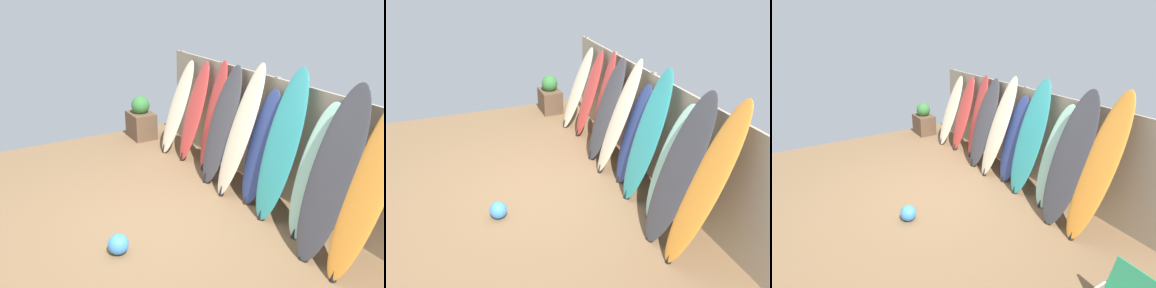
% 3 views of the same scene
% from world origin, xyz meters
% --- Properties ---
extents(ground, '(7.68, 7.68, 0.00)m').
position_xyz_m(ground, '(0.00, 0.00, 0.00)').
color(ground, brown).
extents(fence_back, '(6.08, 0.11, 1.80)m').
position_xyz_m(fence_back, '(-0.00, 2.01, 0.90)').
color(fence_back, tan).
rests_on(fence_back, ground).
extents(surfboard_cream_0, '(0.53, 0.78, 1.73)m').
position_xyz_m(surfboard_cream_0, '(-2.23, 1.56, 0.85)').
color(surfboard_cream_0, beige).
rests_on(surfboard_cream_0, ground).
extents(surfboard_red_1, '(0.51, 0.62, 1.80)m').
position_xyz_m(surfboard_red_1, '(-1.71, 1.62, 0.89)').
color(surfboard_red_1, '#D13D38').
rests_on(surfboard_red_1, ground).
extents(surfboard_red_2, '(0.56, 0.54, 1.90)m').
position_xyz_m(surfboard_red_2, '(-1.16, 1.68, 0.94)').
color(surfboard_red_2, '#D13D38').
rests_on(surfboard_red_2, ground).
extents(surfboard_charcoal_3, '(0.61, 0.76, 1.89)m').
position_xyz_m(surfboard_charcoal_3, '(-0.71, 1.55, 0.93)').
color(surfboard_charcoal_3, '#38383D').
rests_on(surfboard_charcoal_3, ground).
extents(surfboard_cream_4, '(0.56, 0.80, 2.02)m').
position_xyz_m(surfboard_cream_4, '(-0.18, 1.54, 1.00)').
color(surfboard_cream_4, beige).
rests_on(surfboard_cream_4, ground).
extents(surfboard_navy_5, '(0.54, 0.58, 1.70)m').
position_xyz_m(surfboard_navy_5, '(0.21, 1.62, 0.84)').
color(surfboard_navy_5, navy).
rests_on(surfboard_navy_5, ground).
extents(surfboard_teal_6, '(0.59, 0.68, 2.09)m').
position_xyz_m(surfboard_teal_6, '(0.68, 1.58, 1.03)').
color(surfboard_teal_6, teal).
rests_on(surfboard_teal_6, ground).
extents(surfboard_seafoam_7, '(0.58, 0.66, 1.75)m').
position_xyz_m(surfboard_seafoam_7, '(1.26, 1.64, 0.86)').
color(surfboard_seafoam_7, '#9ED6BC').
rests_on(surfboard_seafoam_7, ground).
extents(surfboard_charcoal_8, '(0.64, 0.85, 2.07)m').
position_xyz_m(surfboard_charcoal_8, '(1.65, 1.49, 1.03)').
color(surfboard_charcoal_8, '#38383D').
rests_on(surfboard_charcoal_8, ground).
extents(surfboard_orange_9, '(0.51, 0.87, 2.15)m').
position_xyz_m(surfboard_orange_9, '(2.12, 1.53, 1.07)').
color(surfboard_orange_9, orange).
rests_on(surfboard_orange_9, ground).
extents(planter_box, '(0.62, 0.47, 0.89)m').
position_xyz_m(planter_box, '(-3.25, 1.23, 0.38)').
color(planter_box, brown).
rests_on(planter_box, ground).
extents(beach_ball, '(0.26, 0.26, 0.26)m').
position_xyz_m(beach_ball, '(0.44, -0.69, 0.13)').
color(beach_ball, '#3F8CE5').
rests_on(beach_ball, ground).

